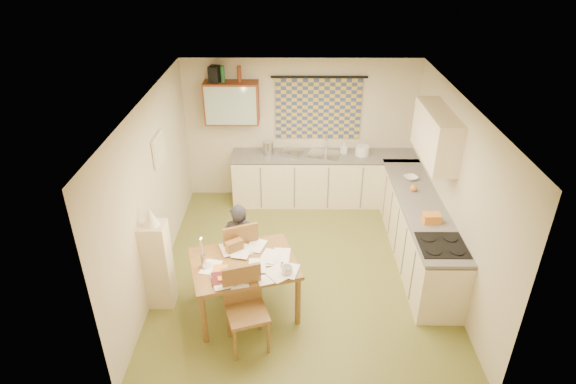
{
  "coord_description": "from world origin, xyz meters",
  "views": [
    {
      "loc": [
        -0.16,
        -5.63,
        4.33
      ],
      "look_at": [
        -0.2,
        0.2,
        1.14
      ],
      "focal_mm": 30.0,
      "sensor_mm": 36.0,
      "label": 1
    }
  ],
  "objects_px": {
    "stove": "(437,275)",
    "shelf_stand": "(158,265)",
    "dining_table": "(245,286)",
    "person": "(240,244)",
    "counter_back": "(327,179)",
    "chair_far": "(239,262)",
    "counter_right": "(417,230)"
  },
  "relations": [
    {
      "from": "person",
      "to": "counter_back",
      "type": "bearing_deg",
      "value": -121.49
    },
    {
      "from": "counter_right",
      "to": "counter_back",
      "type": "bearing_deg",
      "value": 126.6
    },
    {
      "from": "counter_back",
      "to": "person",
      "type": "height_order",
      "value": "person"
    },
    {
      "from": "dining_table",
      "to": "chair_far",
      "type": "bearing_deg",
      "value": 87.53
    },
    {
      "from": "stove",
      "to": "dining_table",
      "type": "bearing_deg",
      "value": -176.93
    },
    {
      "from": "counter_right",
      "to": "shelf_stand",
      "type": "bearing_deg",
      "value": -163.37
    },
    {
      "from": "counter_right",
      "to": "shelf_stand",
      "type": "distance_m",
      "value": 3.7
    },
    {
      "from": "stove",
      "to": "shelf_stand",
      "type": "relative_size",
      "value": 0.77
    },
    {
      "from": "counter_back",
      "to": "stove",
      "type": "relative_size",
      "value": 3.55
    },
    {
      "from": "chair_far",
      "to": "counter_back",
      "type": "bearing_deg",
      "value": -142.83
    },
    {
      "from": "counter_back",
      "to": "shelf_stand",
      "type": "bearing_deg",
      "value": -130.6
    },
    {
      "from": "counter_right",
      "to": "person",
      "type": "bearing_deg",
      "value": -166.51
    },
    {
      "from": "dining_table",
      "to": "shelf_stand",
      "type": "height_order",
      "value": "shelf_stand"
    },
    {
      "from": "counter_back",
      "to": "dining_table",
      "type": "bearing_deg",
      "value": -113.26
    },
    {
      "from": "shelf_stand",
      "to": "person",
      "type": "bearing_deg",
      "value": 24.23
    },
    {
      "from": "counter_back",
      "to": "counter_right",
      "type": "distance_m",
      "value": 2.05
    },
    {
      "from": "person",
      "to": "shelf_stand",
      "type": "bearing_deg",
      "value": 23.18
    },
    {
      "from": "counter_back",
      "to": "stove",
      "type": "xyz_separation_m",
      "value": [
        1.22,
        -2.7,
        0.01
      ]
    },
    {
      "from": "counter_back",
      "to": "person",
      "type": "distance_m",
      "value": 2.62
    },
    {
      "from": "dining_table",
      "to": "person",
      "type": "relative_size",
      "value": 1.21
    },
    {
      "from": "counter_back",
      "to": "dining_table",
      "type": "xyz_separation_m",
      "value": [
        -1.22,
        -2.83,
        -0.07
      ]
    },
    {
      "from": "stove",
      "to": "shelf_stand",
      "type": "bearing_deg",
      "value": -179.91
    },
    {
      "from": "counter_back",
      "to": "counter_right",
      "type": "height_order",
      "value": "same"
    },
    {
      "from": "counter_back",
      "to": "chair_far",
      "type": "xyz_separation_m",
      "value": [
        -1.35,
        -2.26,
        -0.13
      ]
    },
    {
      "from": "counter_right",
      "to": "dining_table",
      "type": "bearing_deg",
      "value": -154.13
    },
    {
      "from": "counter_back",
      "to": "counter_right",
      "type": "xyz_separation_m",
      "value": [
        1.22,
        -1.65,
        -0.0
      ]
    },
    {
      "from": "chair_far",
      "to": "shelf_stand",
      "type": "bearing_deg",
      "value": 2.52
    },
    {
      "from": "dining_table",
      "to": "shelf_stand",
      "type": "distance_m",
      "value": 1.13
    },
    {
      "from": "chair_far",
      "to": "dining_table",
      "type": "bearing_deg",
      "value": 81.75
    },
    {
      "from": "counter_right",
      "to": "dining_table",
      "type": "xyz_separation_m",
      "value": [
        -2.44,
        -1.18,
        -0.07
      ]
    },
    {
      "from": "dining_table",
      "to": "person",
      "type": "bearing_deg",
      "value": 84.82
    },
    {
      "from": "counter_back",
      "to": "person",
      "type": "xyz_separation_m",
      "value": [
        -1.33,
        -2.26,
        0.16
      ]
    }
  ]
}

